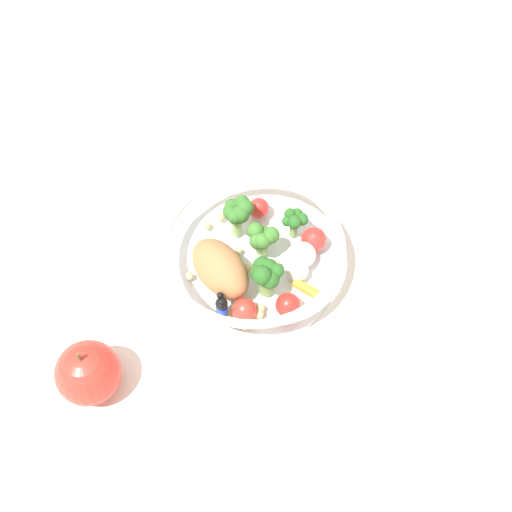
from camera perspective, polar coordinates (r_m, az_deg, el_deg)
The scene contains 4 objects.
ground_plane at distance 0.74m, azimuth -1.00°, elevation -2.12°, with size 2.40×2.40×0.00m, color silver.
food_container at distance 0.72m, azimuth -0.13°, elevation -0.12°, with size 0.21×0.21×0.07m.
loose_apple at distance 0.68m, azimuth -14.79°, elevation -10.08°, with size 0.07×0.07×0.08m.
folded_napkin at distance 0.87m, azimuth 4.66°, elevation 9.75°, with size 0.12×0.13×0.01m, color white.
Camera 1 is at (-0.33, -0.20, 0.64)m, focal length 44.65 mm.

